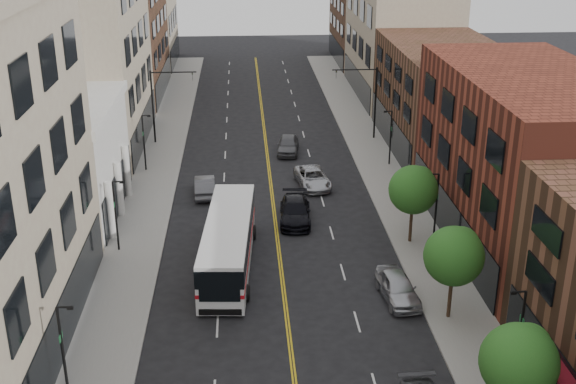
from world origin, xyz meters
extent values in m
cube|color=gray|center=(-10.00, 35.00, 0.07)|extent=(4.00, 110.00, 0.15)
cube|color=gray|center=(10.00, 35.00, 0.07)|extent=(4.00, 110.00, 0.15)
cube|color=silver|center=(-17.00, 31.00, 4.00)|extent=(10.00, 14.00, 8.00)
cube|color=gray|center=(-17.00, 48.00, 9.00)|extent=(10.00, 20.00, 18.00)
cube|color=#523421|center=(-17.00, 68.00, 7.50)|extent=(10.00, 20.00, 15.00)
cube|color=#5E2518|center=(17.00, 24.00, 6.00)|extent=(10.00, 22.00, 12.00)
cube|color=#523421|center=(17.00, 45.00, 5.00)|extent=(10.00, 20.00, 10.00)
cube|color=gray|center=(17.00, 66.00, 7.00)|extent=(10.00, 22.00, 14.00)
cube|color=#523421|center=(17.00, 86.00, 5.50)|extent=(10.00, 18.00, 11.00)
sphere|color=#175219|center=(9.30, 4.00, 4.04)|extent=(3.40, 3.40, 3.40)
sphere|color=#175219|center=(9.80, 4.40, 4.55)|extent=(2.04, 2.04, 2.04)
cylinder|color=black|center=(9.30, 14.00, 1.40)|extent=(0.22, 0.22, 2.50)
sphere|color=#175219|center=(9.30, 14.00, 4.04)|extent=(3.40, 3.40, 3.40)
sphere|color=#175219|center=(9.80, 14.40, 4.55)|extent=(2.04, 2.04, 2.04)
cylinder|color=black|center=(9.30, 24.00, 1.40)|extent=(0.22, 0.22, 2.50)
sphere|color=#175219|center=(9.30, 24.00, 4.04)|extent=(3.40, 3.40, 3.40)
sphere|color=#175219|center=(9.80, 24.40, 4.55)|extent=(2.04, 2.04, 2.04)
cylinder|color=black|center=(-11.00, 8.00, 2.65)|extent=(0.14, 0.14, 5.00)
cylinder|color=black|center=(-10.65, 8.00, 5.15)|extent=(0.70, 0.10, 0.10)
cube|color=black|center=(-10.40, 8.00, 5.10)|extent=(0.28, 0.14, 0.14)
cube|color=#19592D|center=(-11.00, 8.00, 3.55)|extent=(0.04, 0.55, 0.35)
cylinder|color=black|center=(-11.00, 24.00, 2.65)|extent=(0.14, 0.14, 5.00)
cylinder|color=black|center=(-10.65, 24.00, 5.15)|extent=(0.70, 0.10, 0.10)
cube|color=black|center=(-10.40, 24.00, 5.10)|extent=(0.28, 0.14, 0.14)
cube|color=#19592D|center=(-11.00, 24.00, 3.55)|extent=(0.04, 0.55, 0.35)
cylinder|color=black|center=(-11.00, 40.00, 2.65)|extent=(0.14, 0.14, 5.00)
cylinder|color=black|center=(-10.65, 40.00, 5.15)|extent=(0.70, 0.10, 0.10)
cube|color=black|center=(-10.40, 40.00, 5.10)|extent=(0.28, 0.14, 0.14)
cube|color=#19592D|center=(-11.00, 40.00, 3.55)|extent=(0.04, 0.55, 0.35)
cylinder|color=black|center=(11.00, 8.00, 2.65)|extent=(0.14, 0.14, 5.00)
cylinder|color=black|center=(10.65, 8.00, 5.15)|extent=(0.70, 0.10, 0.10)
cube|color=black|center=(10.40, 8.00, 5.10)|extent=(0.28, 0.14, 0.14)
cube|color=#19592D|center=(11.00, 8.00, 3.55)|extent=(0.04, 0.55, 0.35)
cylinder|color=black|center=(11.00, 24.00, 2.65)|extent=(0.14, 0.14, 5.00)
cylinder|color=black|center=(10.65, 24.00, 5.15)|extent=(0.70, 0.10, 0.10)
cube|color=black|center=(10.40, 24.00, 5.10)|extent=(0.28, 0.14, 0.14)
cube|color=#19592D|center=(11.00, 24.00, 3.55)|extent=(0.04, 0.55, 0.35)
cylinder|color=black|center=(11.00, 40.00, 2.65)|extent=(0.14, 0.14, 5.00)
cylinder|color=black|center=(10.65, 40.00, 5.15)|extent=(0.70, 0.10, 0.10)
cube|color=black|center=(10.40, 40.00, 5.10)|extent=(0.28, 0.14, 0.14)
cube|color=#19592D|center=(11.00, 40.00, 3.55)|extent=(0.04, 0.55, 0.35)
cylinder|color=black|center=(-11.00, 48.00, 3.75)|extent=(0.18, 0.18, 7.20)
cylinder|color=black|center=(-8.80, 48.00, 7.15)|extent=(4.40, 0.12, 0.12)
imported|color=black|center=(-7.00, 48.00, 6.75)|extent=(0.15, 0.18, 0.90)
cylinder|color=black|center=(11.00, 48.00, 3.75)|extent=(0.18, 0.18, 7.20)
cylinder|color=black|center=(8.80, 48.00, 7.15)|extent=(4.40, 0.12, 0.12)
imported|color=black|center=(7.00, 48.00, 6.75)|extent=(0.15, 0.18, 0.90)
cube|color=white|center=(-3.40, 21.22, 1.77)|extent=(3.67, 13.06, 3.12)
cube|color=black|center=(-3.40, 21.22, 2.53)|extent=(3.71, 13.10, 1.13)
cube|color=#B20C15|center=(-3.40, 21.22, 1.45)|extent=(3.71, 13.10, 0.24)
cube|color=black|center=(-3.84, 14.76, 2.04)|extent=(2.36, 0.22, 1.72)
cylinder|color=black|center=(-5.10, 17.02, 0.52)|extent=(0.37, 1.05, 1.03)
cylinder|color=black|center=(-2.27, 16.83, 0.52)|extent=(0.37, 1.05, 1.03)
cylinder|color=black|center=(-4.52, 25.60, 0.52)|extent=(0.37, 1.05, 1.03)
cylinder|color=black|center=(-1.69, 25.41, 0.52)|extent=(0.37, 1.05, 1.03)
imported|color=#AEAFB6|center=(6.81, 16.38, 0.81)|extent=(2.37, 4.92, 1.62)
imported|color=#515156|center=(-5.50, 34.02, 0.77)|extent=(1.89, 4.76, 1.54)
imported|color=black|center=(1.50, 28.28, 0.81)|extent=(2.62, 5.72, 1.62)
imported|color=#ABACB2|center=(3.52, 35.39, 0.74)|extent=(3.16, 5.63, 1.49)
imported|color=#515257|center=(2.02, 44.22, 0.82)|extent=(2.49, 4.99, 1.63)
camera|label=1|loc=(-2.31, -21.26, 22.39)|focal=45.00mm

